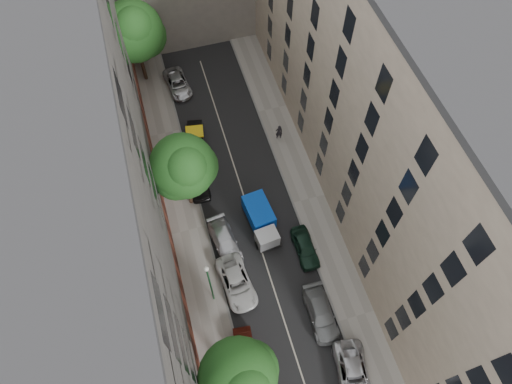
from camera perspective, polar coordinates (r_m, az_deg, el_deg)
name	(u,v)px	position (r m, az deg, el deg)	size (l,w,h in m)	color
ground	(250,215)	(40.35, -0.77, -2.86)	(120.00, 120.00, 0.00)	#4C4C49
road_surface	(250,215)	(40.34, -0.77, -2.86)	(8.00, 44.00, 0.02)	black
sidewalk_left	(189,230)	(40.01, -8.39, -4.75)	(3.00, 44.00, 0.15)	gray
sidewalk_right	(309,199)	(41.29, 6.59, -0.89)	(3.00, 44.00, 0.15)	gray
building_left	(88,186)	(32.09, -20.23, 0.68)	(8.00, 44.00, 20.00)	#4B4746
building_right	(393,114)	(35.19, 16.76, 9.36)	(8.00, 44.00, 20.00)	#BFAB94
tarp_truck	(261,220)	(38.73, 0.63, -3.55)	(2.35, 4.96, 2.21)	black
car_left_1	(246,354)	(35.76, -1.31, -19.59)	(1.37, 3.93, 1.29)	#4E170F
car_left_2	(237,283)	(37.17, -2.45, -11.24)	(2.29, 4.96, 1.38)	silver
car_left_3	(225,242)	(38.56, -3.90, -6.21)	(1.90, 4.67, 1.35)	#BBBBC0
car_left_4	(198,180)	(41.59, -7.21, 1.47)	(1.76, 4.37, 1.49)	black
car_left_5	(196,139)	(44.34, -7.54, 6.60)	(1.48, 4.25, 1.40)	black
car_left_6	(178,84)	(49.39, -9.77, 13.22)	(2.11, 4.58, 1.27)	silver
car_right_0	(353,375)	(36.15, 12.07, -21.46)	(2.29, 4.97, 1.38)	silver
car_right_1	(321,314)	(36.74, 8.12, -14.85)	(1.91, 4.69, 1.36)	slate
car_right_2	(305,247)	(38.47, 6.16, -6.91)	(1.60, 3.99, 1.36)	#142F21
tree_near	(240,379)	(30.57, -2.05, -22.37)	(5.30, 5.03, 8.14)	#382619
tree_mid	(184,168)	(36.50, -8.94, 2.97)	(5.56, 5.32, 8.44)	#382619
tree_far	(134,33)	(47.20, -14.95, 18.61)	(6.02, 5.85, 9.17)	#382619
lamp_post	(209,281)	(33.57, -5.84, -11.02)	(0.36, 0.36, 6.69)	#1A5D2E
pedestrian	(279,132)	(44.07, 2.89, 7.50)	(0.66, 0.43, 1.82)	black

